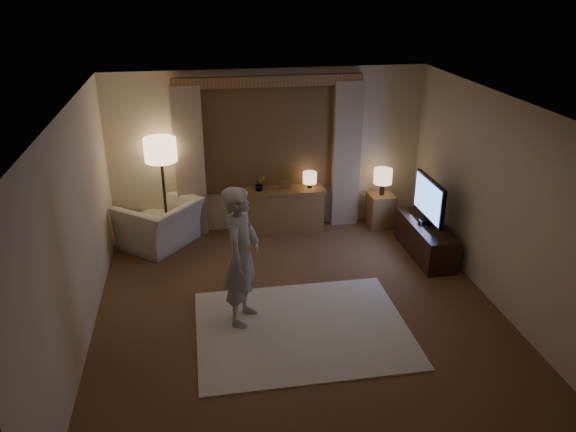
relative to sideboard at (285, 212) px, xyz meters
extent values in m
cube|color=brown|center=(-0.22, -2.50, -0.36)|extent=(5.00, 5.50, 0.02)
cube|color=silver|center=(-0.22, -2.50, 2.26)|extent=(5.00, 5.50, 0.02)
cube|color=beige|center=(-0.22, 0.26, 0.95)|extent=(5.00, 0.02, 2.60)
cube|color=beige|center=(-0.22, -5.26, 0.95)|extent=(5.00, 0.02, 2.60)
cube|color=beige|center=(-2.73, -2.50, 0.95)|extent=(0.02, 5.50, 2.60)
cube|color=beige|center=(2.29, -2.50, 0.95)|extent=(0.02, 5.50, 2.60)
cube|color=black|center=(-0.22, 0.23, 1.20)|extent=(2.00, 0.01, 1.70)
cube|color=brown|center=(-0.22, 0.22, 1.20)|extent=(2.08, 0.04, 1.78)
cube|color=#9E8263|center=(-1.47, 0.15, 0.85)|extent=(0.45, 0.12, 2.40)
cube|color=#9E8263|center=(1.03, 0.15, 0.85)|extent=(0.45, 0.12, 2.40)
cube|color=brown|center=(-0.22, 0.17, 2.07)|extent=(2.90, 0.14, 0.16)
cube|color=beige|center=(-0.25, -2.77, -0.34)|extent=(2.50, 2.00, 0.02)
cube|color=brown|center=(0.00, 0.00, 0.00)|extent=(1.20, 0.40, 0.70)
cube|color=brown|center=(0.00, 0.00, 0.45)|extent=(0.16, 0.02, 0.20)
imported|color=#999999|center=(-0.40, 0.00, 0.50)|extent=(0.17, 0.13, 0.30)
cylinder|color=black|center=(0.40, 0.00, 0.41)|extent=(0.08, 0.08, 0.12)
cylinder|color=#FFD499|center=(0.40, 0.00, 0.56)|extent=(0.22, 0.22, 0.18)
cylinder|color=black|center=(-1.89, 0.00, -0.33)|extent=(0.35, 0.35, 0.03)
cylinder|color=black|center=(-1.89, 0.00, 0.31)|extent=(0.04, 0.04, 1.32)
cylinder|color=#FFD499|center=(-1.89, 0.00, 1.14)|extent=(0.48, 0.48, 0.35)
imported|color=beige|center=(-1.98, -0.16, 0.01)|extent=(1.45, 1.47, 0.72)
cube|color=brown|center=(1.60, -0.05, -0.07)|extent=(0.40, 0.40, 0.56)
cylinder|color=black|center=(1.60, -0.05, 0.31)|extent=(0.08, 0.08, 0.20)
cylinder|color=#FFD499|center=(1.60, -0.05, 0.53)|extent=(0.30, 0.30, 0.24)
cube|color=black|center=(1.93, -1.16, -0.10)|extent=(0.45, 1.40, 0.50)
cube|color=black|center=(1.93, -1.16, 0.18)|extent=(0.24, 0.11, 0.06)
cube|color=black|center=(1.93, -1.16, 0.55)|extent=(0.05, 0.97, 0.59)
cube|color=#5485E5|center=(1.90, -1.16, 0.55)|extent=(0.00, 0.90, 0.53)
imported|color=#AAA49D|center=(-0.92, -2.45, 0.53)|extent=(0.64, 0.74, 1.72)
camera|label=1|loc=(-1.37, -8.26, 3.57)|focal=35.00mm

